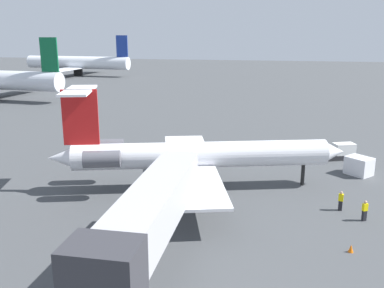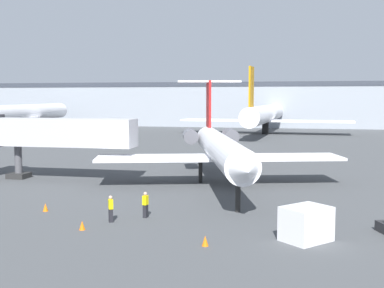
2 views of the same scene
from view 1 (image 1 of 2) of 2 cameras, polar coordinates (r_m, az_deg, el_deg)
name	(u,v)px [view 1 (image 1 of 2)]	position (r m, az deg, el deg)	size (l,w,h in m)	color
ground_plane	(206,197)	(39.10, 1.89, -7.15)	(400.00, 400.00, 0.10)	#424447
regional_jet	(190,154)	(40.10, -0.26, -1.34)	(22.31, 27.53, 9.59)	white
jet_bridge	(145,221)	(24.02, -6.26, -10.12)	(16.45, 3.22, 6.11)	#ADADB2
ground_crew_marshaller	(365,211)	(36.71, 22.05, -8.23)	(0.43, 0.48, 1.69)	black
ground_crew_loader	(341,201)	(38.06, 19.23, -7.15)	(0.33, 0.44, 1.69)	black
baggage_tug_lead	(341,152)	(53.15, 19.24, -1.05)	(2.77, 4.23, 1.90)	#262628
cargo_container_uld	(359,166)	(48.04, 21.38, -2.74)	(3.08, 3.12, 1.89)	silver
traffic_cone_near	(351,248)	(31.70, 20.44, -12.92)	(0.36, 0.36, 0.55)	orange
parked_airliner_east_end	(78,63)	(154.70, -14.96, 10.42)	(32.07, 37.97, 13.64)	silver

